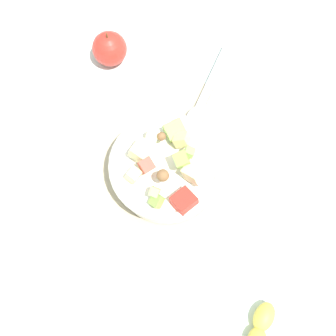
{
  "coord_description": "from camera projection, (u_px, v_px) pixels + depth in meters",
  "views": [
    {
      "loc": [
        -0.24,
        -0.21,
        0.83
      ],
      "look_at": [
        -0.02,
        -0.0,
        0.05
      ],
      "focal_mm": 45.75,
      "sensor_mm": 36.0,
      "label": 1
    }
  ],
  "objects": [
    {
      "name": "serving_spoon",
      "position": [
        203.0,
        99.0,
        0.94
      ],
      "size": [
        0.23,
        0.1,
        0.01
      ],
      "color": "#B7B7BC",
      "rests_on": "placemat"
    },
    {
      "name": "salad_bowl",
      "position": [
        168.0,
        169.0,
        0.84
      ],
      "size": [
        0.23,
        0.23,
        0.11
      ],
      "color": "white",
      "rests_on": "placemat"
    },
    {
      "name": "placemat",
      "position": [
        171.0,
        170.0,
        0.89
      ],
      "size": [
        0.41,
        0.36,
        0.01
      ],
      "primitive_type": "cube",
      "color": "tan",
      "rests_on": "ground_plane"
    },
    {
      "name": "ground_plane",
      "position": [
        171.0,
        170.0,
        0.89
      ],
      "size": [
        2.4,
        2.4,
        0.0
      ],
      "primitive_type": "plane",
      "color": "silver"
    },
    {
      "name": "whole_apple",
      "position": [
        110.0,
        49.0,
        0.95
      ],
      "size": [
        0.08,
        0.08,
        0.09
      ],
      "color": "red",
      "rests_on": "ground_plane"
    }
  ]
}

